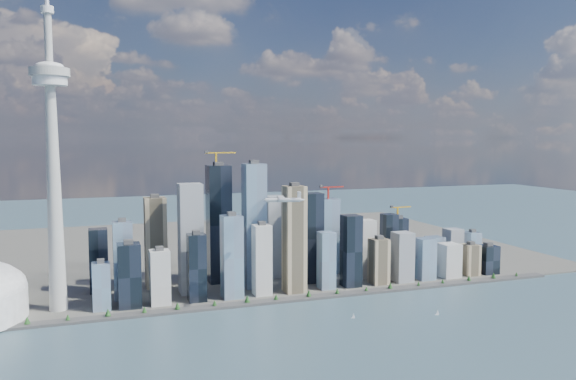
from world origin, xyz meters
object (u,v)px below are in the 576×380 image
object	(u,v)px
airplane	(284,199)
sailboat_east	(353,316)
needle_tower	(53,155)
sailboat_west	(437,313)

from	to	relation	value
airplane	sailboat_east	xyz separation A→B (m)	(85.63, -61.82, -167.29)
needle_tower	airplane	world-z (taller)	needle_tower
needle_tower	sailboat_east	world-z (taller)	needle_tower
airplane	sailboat_east	world-z (taller)	airplane
sailboat_east	airplane	bearing A→B (deg)	164.19
sailboat_west	sailboat_east	bearing A→B (deg)	-175.21
needle_tower	sailboat_west	size ratio (longest dim) A/B	61.98
needle_tower	airplane	xyz separation A→B (m)	(319.75, -110.54, -65.93)
sailboat_west	airplane	bearing A→B (deg)	174.12
needle_tower	airplane	bearing A→B (deg)	-19.07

